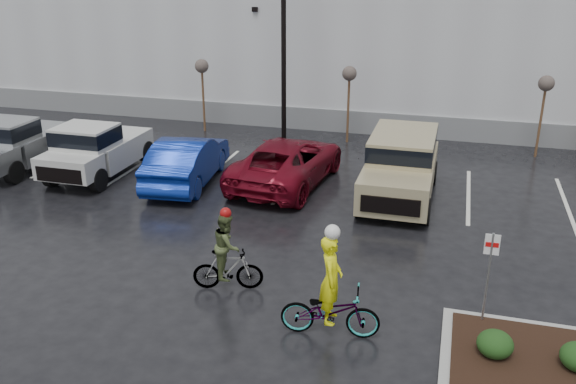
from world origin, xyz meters
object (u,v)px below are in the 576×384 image
(fire_lane_sign, at_px, (489,268))
(pickup_white, at_px, (102,146))
(pickup_silver, at_px, (24,140))
(car_blue, at_px, (187,160))
(sapling_mid, at_px, (349,78))
(sapling_west, at_px, (202,70))
(lamppost, at_px, (284,3))
(sapling_east, at_px, (546,88))
(cyclist_hivis, at_px, (330,302))
(cyclist_olive, at_px, (228,259))
(car_red, at_px, (287,161))
(suv_tan, at_px, (400,169))

(fire_lane_sign, bearing_deg, pickup_white, 153.20)
(pickup_silver, distance_m, car_blue, 6.67)
(sapling_mid, bearing_deg, pickup_white, -141.88)
(fire_lane_sign, bearing_deg, sapling_west, 132.67)
(lamppost, height_order, sapling_east, lamppost)
(pickup_silver, xyz_separation_m, cyclist_hivis, (13.32, -7.69, -0.21))
(fire_lane_sign, bearing_deg, sapling_east, 80.25)
(car_blue, height_order, cyclist_olive, cyclist_olive)
(car_red, xyz_separation_m, cyclist_olive, (0.61, -7.28, -0.02))
(sapling_west, relative_size, pickup_silver, 0.62)
(car_blue, relative_size, car_red, 0.87)
(fire_lane_sign, xyz_separation_m, suv_tan, (-2.51, 6.91, -0.38))
(fire_lane_sign, relative_size, pickup_white, 0.42)
(lamppost, bearing_deg, pickup_white, -136.03)
(sapling_east, bearing_deg, sapling_west, 180.00)
(cyclist_olive, bearing_deg, fire_lane_sign, -105.18)
(car_blue, height_order, cyclist_hivis, cyclist_hivis)
(lamppost, distance_m, cyclist_hivis, 14.63)
(pickup_silver, bearing_deg, sapling_mid, 29.42)
(fire_lane_sign, bearing_deg, pickup_silver, 158.22)
(sapling_west, relative_size, car_red, 0.56)
(car_red, distance_m, suv_tan, 3.90)
(fire_lane_sign, bearing_deg, car_blue, 146.44)
(suv_tan, height_order, cyclist_olive, cyclist_olive)
(car_blue, bearing_deg, pickup_white, -9.64)
(fire_lane_sign, height_order, cyclist_olive, fire_lane_sign)
(lamppost, relative_size, pickup_silver, 1.77)
(sapling_mid, xyz_separation_m, car_red, (-1.08, -5.48, -1.94))
(pickup_silver, relative_size, cyclist_olive, 2.50)
(cyclist_olive, bearing_deg, sapling_west, 10.42)
(pickup_white, relative_size, car_blue, 1.05)
(sapling_east, relative_size, car_blue, 0.65)
(pickup_silver, xyz_separation_m, suv_tan, (13.88, 0.36, 0.05))
(car_blue, height_order, car_red, car_blue)
(lamppost, relative_size, sapling_west, 2.88)
(sapling_west, bearing_deg, sapling_east, 0.00)
(sapling_east, height_order, pickup_white, sapling_east)
(lamppost, bearing_deg, cyclist_olive, -80.23)
(pickup_silver, bearing_deg, sapling_west, 53.73)
(sapling_east, height_order, car_blue, sapling_east)
(pickup_silver, relative_size, cyclist_hivis, 2.07)
(fire_lane_sign, distance_m, cyclist_olive, 5.81)
(suv_tan, bearing_deg, pickup_silver, -178.50)
(cyclist_hivis, distance_m, cyclist_olive, 2.95)
(lamppost, height_order, cyclist_olive, lamppost)
(suv_tan, bearing_deg, sapling_west, 147.63)
(sapling_east, xyz_separation_m, car_blue, (-11.92, -6.35, -1.91))
(pickup_silver, xyz_separation_m, pickup_white, (3.24, 0.09, 0.00))
(lamppost, xyz_separation_m, cyclist_hivis, (4.73, -12.95, -4.92))
(lamppost, height_order, pickup_white, lamppost)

